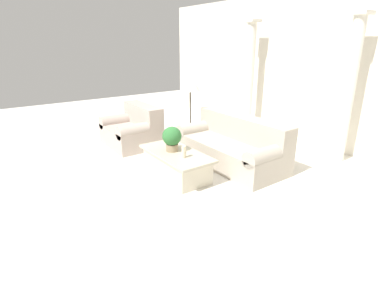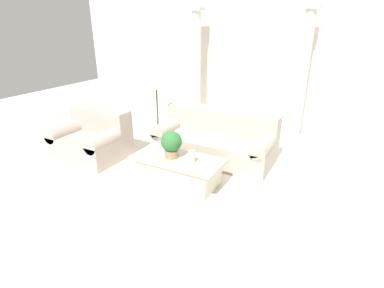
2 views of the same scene
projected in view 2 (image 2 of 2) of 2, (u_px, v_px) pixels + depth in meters
The scene contains 10 objects.
ground_plane at pixel (193, 175), 4.97m from camera, with size 16.00×16.00×0.00m, color silver.
wall_back at pixel (256, 57), 6.82m from camera, with size 10.00×0.06×3.20m.
sofa_long at pixel (215, 140), 5.52m from camera, with size 2.16×0.97×0.86m.
loveseat at pixel (93, 138), 5.58m from camera, with size 1.27×0.97×0.86m.
coffee_table at pixel (178, 170), 4.66m from camera, with size 1.40×0.67×0.43m.
potted_plant at pixel (171, 143), 4.52m from camera, with size 0.32×0.32×0.42m.
pillar_candle at pixel (192, 156), 4.40m from camera, with size 0.07×0.07×0.19m.
floor_lamp at pixel (156, 83), 5.61m from camera, with size 0.40×0.40×1.50m.
column_left at pixel (196, 67), 7.11m from camera, with size 0.30×0.30×2.65m.
column_right at pixel (302, 75), 6.04m from camera, with size 0.30×0.30×2.65m.
Camera 2 is at (2.09, -3.88, 2.37)m, focal length 28.00 mm.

